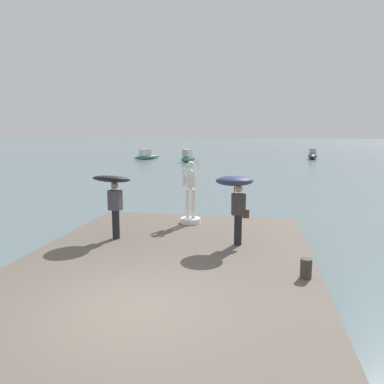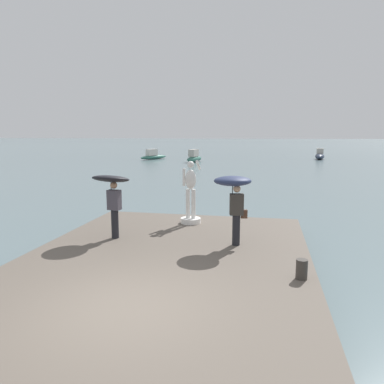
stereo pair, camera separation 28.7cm
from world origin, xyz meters
name	(u,v)px [view 1 (the left image)]	position (x,y,z in m)	size (l,w,h in m)	color
ground_plane	(240,162)	(0.00, 40.00, 0.00)	(400.00, 400.00, 0.00)	slate
pier	(164,270)	(0.00, 2.47, 0.20)	(7.40, 10.93, 0.40)	#60564C
statue_white_figure	(191,199)	(-0.09, 6.61, 1.26)	(0.71, 0.92, 2.24)	white
onlooker_left	(113,188)	(-2.04, 4.32, 1.94)	(1.28, 1.29, 2.00)	black
onlooker_right	(236,189)	(1.62, 4.30, 2.00)	(1.24, 1.24, 2.00)	black
mooring_bollard	(306,268)	(3.33, 2.05, 0.62)	(0.25, 0.25, 0.44)	#38332D
boat_near	(147,156)	(-12.81, 43.04, 0.48)	(3.00, 4.89, 1.40)	#336B5B
boat_mid	(188,157)	(-6.36, 39.36, 0.57)	(1.79, 4.06, 1.57)	#336B5B
boat_far	(313,155)	(9.60, 47.53, 0.51)	(1.72, 3.99, 1.49)	#2D384C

